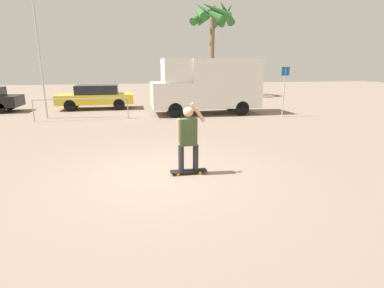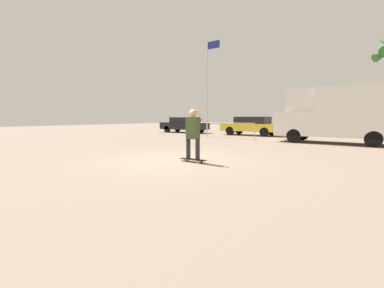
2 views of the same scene
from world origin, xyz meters
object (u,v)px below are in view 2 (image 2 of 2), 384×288
Objects in this scene: camper_van at (338,114)px; flagpole at (208,82)px; skateboard at (193,160)px; person_skateboarder at (193,131)px; parked_car_yellow at (251,125)px; parked_car_black at (184,124)px.

camper_van is 0.84× the size of flagpole.
skateboard is at bearing -107.20° from camper_van.
skateboard is 10.01m from camper_van.
parked_car_yellow is (-3.40, 12.69, -0.21)m from person_skateboarder.
camper_van is 1.29× the size of parked_car_black.
camper_van is (2.92, 9.44, 0.63)m from person_skateboarder.
flagpole reaches higher than person_skateboarder.
skateboard is at bearing -51.38° from parked_car_black.
parked_car_black is 0.65× the size of flagpole.
parked_car_yellow is at bearing 1.62° from parked_car_black.
person_skateboarder is at bearing -60.06° from flagpole.
parked_car_black is at bearing 166.68° from camper_van.
person_skateboarder is at bearing -180.00° from skateboard.
camper_van is 7.15m from parked_car_yellow.
flagpole reaches higher than camper_van.
parked_car_black is at bearing 146.76° from flagpole.
parked_car_black is (-6.59, -0.19, -0.03)m from parked_car_yellow.
camper_van reaches higher than person_skateboarder.
flagpole is (-5.51, 9.57, 3.95)m from skateboard.
flagpole is at bearing 119.94° from person_skateboarder.
skateboard is 0.20× the size of parked_car_yellow.
person_skateboarder is at bearing -75.01° from parked_car_yellow.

